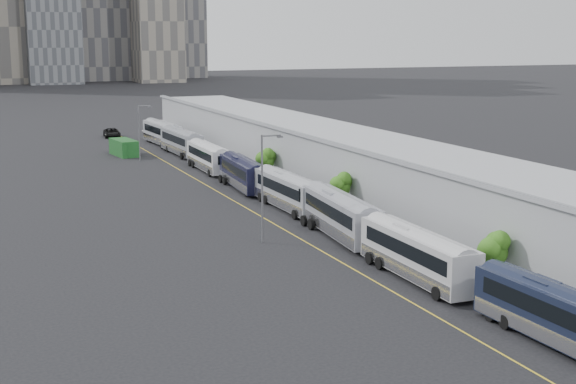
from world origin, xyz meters
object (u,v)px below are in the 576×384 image
bus_6 (208,159)px  street_lamp_near (264,182)px  bus_3 (341,219)px  bus_2 (417,259)px  suv (112,133)px  bus_4 (289,194)px  bus_1 (557,320)px  bus_8 (163,135)px  street_lamp_far (140,129)px  bus_5 (243,176)px  shipping_container (124,148)px  bus_7 (182,144)px

bus_6 → street_lamp_near: size_ratio=1.32×
bus_3 → bus_2: bearing=-87.0°
suv → bus_4: bearing=-80.1°
bus_4 → bus_6: 27.24m
bus_3 → bus_4: bearing=94.1°
bus_1 → bus_2: bus_2 is taller
bus_8 → street_lamp_far: (-7.28, -16.20, 3.10)m
bus_1 → bus_2: bearing=90.9°
bus_5 → bus_2: bearing=-86.3°
bus_1 → street_lamp_far: (-6.99, 80.94, 3.25)m
bus_1 → bus_6: size_ratio=0.98×
bus_6 → bus_8: bus_8 is taller
shipping_container → suv: size_ratio=1.11×
bus_3 → street_lamp_far: (-6.77, 52.45, 3.09)m
bus_3 → street_lamp_far: bearing=102.5°
bus_5 → street_lamp_near: bearing=-101.4°
bus_6 → suv: bus_6 is taller
bus_4 → bus_1: bearing=-90.6°
street_lamp_near → shipping_container: (-0.79, 58.13, -4.32)m
street_lamp_far → suv: size_ratio=1.39×
bus_2 → street_lamp_near: (-6.68, 14.84, 3.91)m
bus_8 → street_lamp_near: size_ratio=1.43×
bus_2 → street_lamp_far: street_lamp_far is taller
bus_6 → suv: bearing=97.9°
street_lamp_far → bus_1: bearing=-85.1°
bus_2 → shipping_container: (-7.47, 72.98, -0.40)m
bus_3 → suv: bus_3 is taller
street_lamp_far → bus_8: bearing=65.8°
shipping_container → street_lamp_far: bearing=-86.2°
bus_6 → shipping_container: (-7.79, 18.80, -0.34)m
bus_2 → bus_5: bus_2 is taller
bus_3 → street_lamp_near: bearing=179.1°
bus_2 → bus_3: bearing=88.5°
bus_4 → suv: bus_4 is taller
bus_5 → street_lamp_far: size_ratio=1.58×
bus_6 → bus_8: bearing=89.3°
bus_3 → bus_4: bus_3 is taller
bus_3 → street_lamp_far: size_ratio=1.70×
bus_8 → bus_4: bearing=-93.7°
street_lamp_near → bus_3: bearing=-6.1°
bus_4 → street_lamp_near: bearing=-122.2°
bus_2 → shipping_container: size_ratio=2.03×
bus_5 → bus_6: size_ratio=1.01×
shipping_container → bus_6: bearing=-74.6°
bus_1 → street_lamp_near: size_ratio=1.29×
bus_5 → bus_7: 30.48m
bus_7 → street_lamp_far: 8.76m
bus_5 → street_lamp_near: size_ratio=1.34×
bus_2 → bus_7: bearing=89.9°
suv → bus_6: bearing=-77.7°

